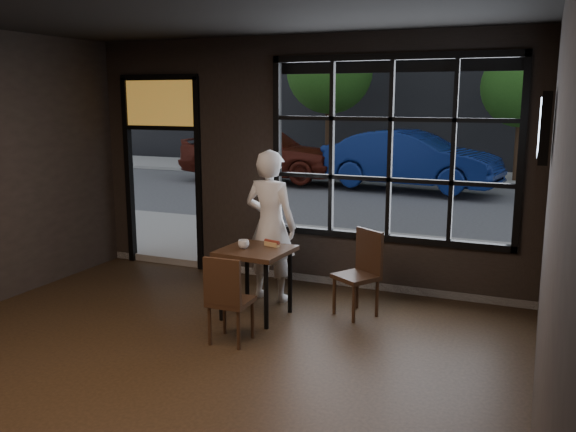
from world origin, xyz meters
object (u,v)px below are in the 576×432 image
at_px(cafe_table, 256,283).
at_px(navy_car, 411,160).
at_px(chair_near, 231,298).
at_px(man, 270,226).

xyz_separation_m(cafe_table, navy_car, (-0.32, 9.84, 0.45)).
bearing_deg(chair_near, man, -83.34).
bearing_deg(cafe_table, navy_car, 95.59).
height_order(chair_near, navy_car, navy_car).
relative_size(cafe_table, man, 0.43).
distance_m(cafe_table, chair_near, 0.76).
relative_size(chair_near, man, 0.50).
xyz_separation_m(man, navy_car, (-0.22, 9.22, -0.07)).
height_order(cafe_table, man, man).
height_order(cafe_table, navy_car, navy_car).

